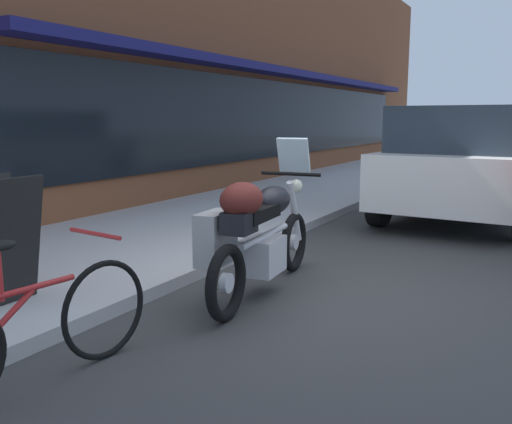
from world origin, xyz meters
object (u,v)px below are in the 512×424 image
(touring_motorcycle, at_px, (256,231))
(parked_minivan, at_px, (472,160))
(parked_bicycle, at_px, (34,329))
(sandwich_board_sign, at_px, (1,241))

(touring_motorcycle, xyz_separation_m, parked_minivan, (5.16, -1.11, 0.33))
(touring_motorcycle, height_order, parked_bicycle, touring_motorcycle)
(touring_motorcycle, distance_m, parked_minivan, 5.29)
(sandwich_board_sign, bearing_deg, parked_bicycle, -120.61)
(parked_minivan, xyz_separation_m, sandwich_board_sign, (-6.60, 2.61, -0.29))
(parked_bicycle, distance_m, parked_minivan, 7.46)
(parked_bicycle, distance_m, sandwich_board_sign, 1.39)
(parked_minivan, bearing_deg, parked_bicycle, 168.87)
(parked_bicycle, relative_size, parked_minivan, 0.34)
(parked_bicycle, relative_size, sandwich_board_sign, 1.66)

